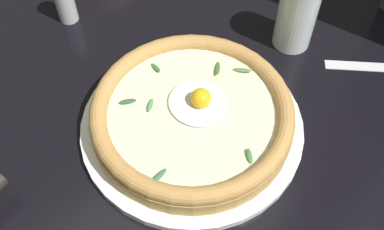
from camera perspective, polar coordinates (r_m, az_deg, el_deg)
ground_plane at (r=0.68m, az=0.59°, el=0.13°), size 2.40×2.40×0.03m
pizza_plate at (r=0.64m, az=-0.00°, el=-1.34°), size 0.31×0.31×0.01m
pizza at (r=0.62m, az=0.01°, el=0.12°), size 0.28×0.28×0.06m
drinking_glass at (r=0.74m, az=12.83°, el=11.58°), size 0.06×0.06×0.11m
pepper_shaker at (r=0.80m, az=-15.62°, el=13.54°), size 0.03×0.03×0.08m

